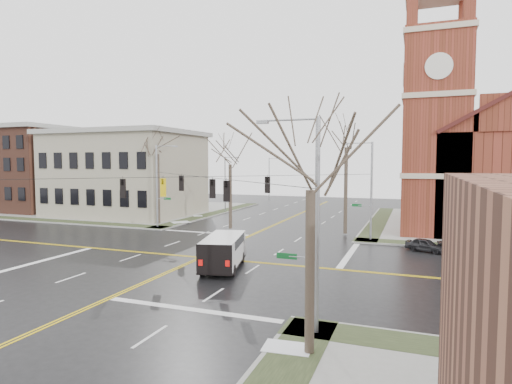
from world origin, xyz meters
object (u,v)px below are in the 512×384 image
(church, at_px, (509,152))
(tree_nw_far, at_px, (158,149))
(signal_pole_se, at_px, (313,219))
(tree_ne, at_px, (346,141))
(streetlight_north_a, at_px, (226,182))
(parked_car_a, at_px, (425,245))
(tree_se, at_px, (311,179))
(signal_pole_ne, at_px, (369,188))
(signal_pole_nw, at_px, (158,183))
(tree_nw_near, at_px, (230,160))
(cargo_van, at_px, (224,249))
(streetlight_north_b, at_px, (270,177))
(parked_car_b, at_px, (459,246))

(church, distance_m, tree_nw_far, 39.12)
(signal_pole_se, relative_size, tree_ne, 0.70)
(streetlight_north_a, height_order, parked_car_a, streetlight_north_a)
(parked_car_a, bearing_deg, tree_se, -168.38)
(parked_car_a, bearing_deg, streetlight_north_a, 76.98)
(parked_car_a, xyz_separation_m, tree_nw_far, (-28.87, 5.24, 8.22))
(streetlight_north_a, xyz_separation_m, tree_ne, (19.41, -13.80, 4.87))
(church, distance_m, parked_car_a, 20.15)
(signal_pole_ne, relative_size, tree_se, 0.98)
(signal_pole_nw, bearing_deg, tree_nw_near, 11.39)
(cargo_van, xyz_separation_m, tree_nw_far, (-15.72, 15.92, 7.45))
(parked_car_a, distance_m, tree_nw_near, 21.25)
(streetlight_north_a, height_order, tree_ne, tree_ne)
(streetlight_north_b, bearing_deg, streetlight_north_a, -90.00)
(church, distance_m, parked_car_b, 18.90)
(signal_pole_ne, bearing_deg, parked_car_b, -20.71)
(tree_nw_far, bearing_deg, tree_ne, 1.58)
(tree_nw_near, bearing_deg, signal_pole_nw, -168.61)
(signal_pole_nw, height_order, signal_pole_se, same)
(signal_pole_se, bearing_deg, tree_nw_far, 133.76)
(streetlight_north_b, relative_size, tree_ne, 0.62)
(church, relative_size, parked_car_a, 8.71)
(tree_nw_near, xyz_separation_m, tree_se, (15.03, -26.59, -0.82))
(streetlight_north_b, relative_size, tree_nw_near, 0.77)
(church, distance_m, signal_pole_nw, 38.61)
(church, relative_size, signal_pole_ne, 3.06)
(tree_nw_far, distance_m, tree_se, 36.51)
(signal_pole_ne, relative_size, parked_car_a, 2.85)
(signal_pole_ne, relative_size, streetlight_north_a, 1.12)
(parked_car_b, xyz_separation_m, tree_nw_far, (-31.40, 4.89, 8.22))
(streetlight_north_a, bearing_deg, tree_nw_far, -98.17)
(signal_pole_ne, relative_size, signal_pole_se, 1.00)
(tree_nw_far, xyz_separation_m, tree_nw_near, (9.36, -0.50, -1.26))
(signal_pole_ne, xyz_separation_m, parked_car_a, (4.83, -3.14, -4.41))
(tree_nw_near, distance_m, tree_se, 30.56)
(streetlight_north_a, distance_m, tree_ne, 24.31)
(signal_pole_ne, xyz_separation_m, cargo_van, (-8.32, -13.82, -3.63))
(streetlight_north_a, bearing_deg, parked_car_a, -36.23)
(cargo_van, bearing_deg, streetlight_north_b, 91.58)
(signal_pole_nw, height_order, tree_nw_far, tree_nw_far)
(tree_se, bearing_deg, tree_nw_far, 132.01)
(signal_pole_ne, xyz_separation_m, signal_pole_se, (0.00, -23.00, 0.00))
(streetlight_north_a, bearing_deg, streetlight_north_b, 90.00)
(signal_pole_se, bearing_deg, cargo_van, 132.16)
(cargo_van, bearing_deg, tree_nw_far, 121.04)
(tree_nw_far, height_order, tree_se, tree_nw_far)
(church, distance_m, streetlight_north_a, 35.78)
(streetlight_north_a, distance_m, tree_se, 47.16)
(parked_car_b, bearing_deg, signal_pole_se, 158.63)
(tree_nw_near, xyz_separation_m, tree_ne, (12.12, 1.09, 1.84))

